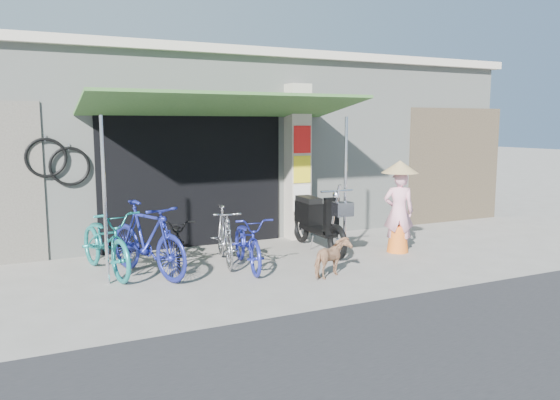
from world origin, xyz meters
name	(u,v)px	position (x,y,z in m)	size (l,w,h in m)	color
ground	(320,272)	(0.00, 0.00, 0.00)	(80.00, 80.00, 0.00)	gray
bicycle_shop	(212,142)	(0.00, 5.09, 1.83)	(12.30, 5.30, 3.66)	#A4A8A0
shop_pillar	(297,162)	(0.85, 2.45, 1.50)	(0.42, 0.44, 3.00)	#BDB1A1
awning	(225,107)	(-0.90, 1.63, 2.51)	(4.60, 1.88, 2.72)	#36612B
neighbour_right	(455,165)	(5.00, 2.59, 1.30)	(2.60, 0.06, 2.60)	brown
bike_teal	(106,241)	(-2.94, 1.31, 0.50)	(0.66, 1.89, 0.99)	#1C7F7C
bike_blue	(147,239)	(-2.40, 0.93, 0.56)	(0.52, 1.85, 1.11)	navy
bike_black	(178,241)	(-1.82, 1.37, 0.39)	(0.52, 1.49, 0.78)	black
bike_silver	(225,235)	(-1.12, 1.14, 0.46)	(0.44, 1.55, 0.93)	#9A999D
bike_navy	(248,242)	(-0.89, 0.70, 0.42)	(0.56, 1.62, 0.85)	navy
street_dog	(332,258)	(0.04, -0.29, 0.29)	(0.31, 0.68, 0.57)	#9A7651
moped	(317,221)	(0.69, 1.35, 0.53)	(0.59, 2.07, 1.17)	black
nun	(399,206)	(1.91, 0.60, 0.81)	(0.64, 0.64, 1.62)	#F0A2B6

